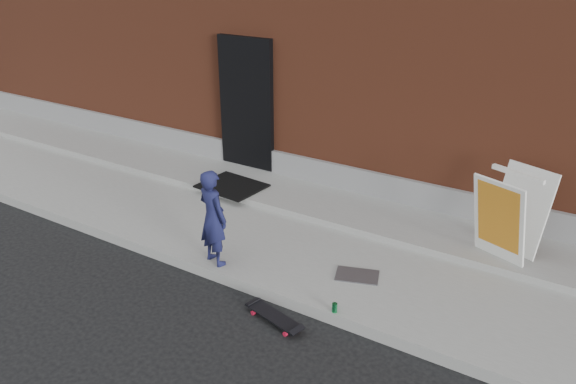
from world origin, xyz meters
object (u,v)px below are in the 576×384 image
Objects in this scene: skateboard at (274,317)px; soda_can at (335,308)px; child at (213,218)px; pizza_sign at (509,215)px.

soda_can is (0.58, 0.34, 0.13)m from skateboard.
child is 1.11× the size of pizza_sign.
pizza_sign is 2.57m from soda_can.
soda_can is (-1.33, -2.11, -0.61)m from pizza_sign.
pizza_sign is (1.92, 2.45, 0.75)m from skateboard.
child is 1.50m from skateboard.
soda_can reaches higher than skateboard.
child is at bearing 158.16° from skateboard.
child reaches higher than soda_can.
child is 3.71m from pizza_sign.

